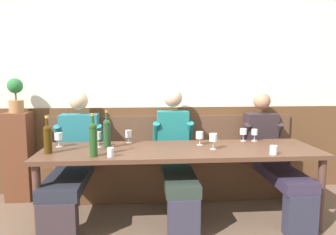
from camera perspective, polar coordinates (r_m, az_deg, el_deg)
ground_plane at (r=3.16m, az=2.52°, el=-19.46°), size 6.80×6.80×0.02m
room_wall_back at (r=3.90m, az=0.68°, el=7.20°), size 6.80×0.08×2.80m
wood_wainscot_panel at (r=3.95m, az=0.73°, el=-5.66°), size 6.80×0.03×1.04m
wall_bench at (r=3.81m, az=1.02°, el=-9.90°), size 2.96×0.42×0.94m
dining_table at (r=3.07m, az=2.22°, el=-6.92°), size 2.66×0.77×0.73m
person_center_left_seat at (r=3.45m, az=-16.62°, el=-6.20°), size 0.52×1.21×1.27m
person_right_seat at (r=3.38m, az=1.37°, el=-5.79°), size 0.47×1.21×1.30m
person_center_right_seat at (r=3.64m, az=18.15°, el=-5.69°), size 0.47×1.21×1.25m
wine_bottle_clear_water at (r=3.04m, az=-20.94°, el=-3.46°), size 0.07×0.07×0.34m
wine_bottle_green_tall at (r=3.10m, az=-10.99°, el=-2.66°), size 0.07×0.07×0.37m
wine_bottle_amber_mid at (r=2.80m, az=-13.35°, el=-3.64°), size 0.07×0.07×0.38m
wine_glass_mid_left at (r=3.16m, az=-12.55°, el=-3.33°), size 0.06×0.06×0.16m
wine_glass_near_bucket at (r=3.26m, az=-13.21°, el=-3.36°), size 0.08×0.08×0.12m
wine_glass_right_end at (r=3.29m, az=-19.20°, el=-3.35°), size 0.08×0.08×0.14m
wine_glass_center_front at (r=3.21m, az=5.75°, el=-3.33°), size 0.08×0.08×0.14m
wine_glass_center_rear at (r=3.47m, az=13.48°, el=-2.54°), size 0.07×0.07×0.14m
wine_glass_mid_right at (r=3.03m, az=8.20°, el=-3.65°), size 0.08×0.08×0.15m
wine_glass_by_bottle at (r=3.51m, az=15.39°, el=-2.64°), size 0.06×0.06×0.13m
wine_glass_left_end at (r=3.30m, az=-7.16°, el=-3.08°), size 0.07×0.07×0.14m
water_tumbler_left at (r=2.97m, az=18.56°, el=-5.61°), size 0.07×0.07×0.08m
water_tumbler_right at (r=2.78m, az=-10.36°, el=-6.20°), size 0.06×0.06×0.08m
corner_pedestal at (r=4.03m, az=-25.27°, el=-6.36°), size 0.28×0.28×1.01m
potted_plant at (r=3.93m, az=-25.86°, el=3.74°), size 0.17×0.17×0.38m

